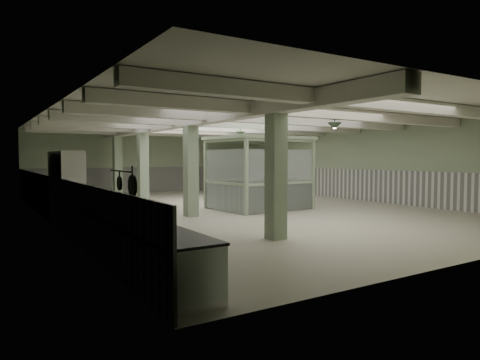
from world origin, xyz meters
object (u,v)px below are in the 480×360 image
filing_cabinet (290,191)px  prep_counter (133,245)px  guard_booth (259,161)px  walkin_cooler (67,187)px

filing_cabinet → prep_counter: bearing=-129.5°
guard_booth → filing_cabinet: guard_booth is taller
prep_counter → walkin_cooler: 6.12m
walkin_cooler → guard_booth: 7.48m
prep_counter → guard_booth: bearing=41.8°
walkin_cooler → filing_cabinet: walkin_cooler is taller
prep_counter → walkin_cooler: size_ratio=2.12×
guard_booth → walkin_cooler: bearing=179.9°
walkin_cooler → guard_booth: size_ratio=0.68×
prep_counter → walkin_cooler: (-0.08, 6.08, 0.71)m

